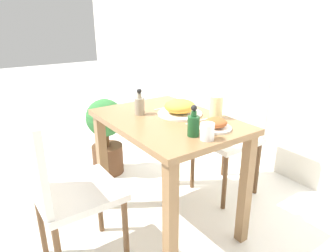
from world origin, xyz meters
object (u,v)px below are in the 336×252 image
Objects in this scene: chair_near at (62,186)px; food_plate at (180,108)px; drink_cup at (207,132)px; condiment_bottle at (140,105)px; sauce_bottle at (194,124)px; chair_far at (234,129)px; potted_plant_left at (106,133)px; side_plate at (216,124)px; juice_glass at (216,107)px.

food_plate is (-0.02, 0.78, 0.28)m from chair_near.
condiment_bottle is at bearing -173.51° from drink_cup.
food_plate is 1.68× the size of sauce_bottle.
chair_far is 1.10m from potted_plant_left.
chair_near is 1.12m from potted_plant_left.
potted_plant_left is at bearing -173.64° from side_plate.
food_plate is 2.01× the size of juice_glass.
condiment_bottle reaches higher than side_plate.
condiment_bottle is (-0.10, -0.78, 0.30)m from chair_far.
juice_glass is (-0.14, 0.13, 0.04)m from side_plate.
chair_far is 5.47× the size of condiment_bottle.
sauce_bottle reaches higher than potted_plant_left.
condiment_bottle is (-0.34, -0.34, -0.01)m from juice_glass.
juice_glass is 0.33m from sauce_bottle.
sauce_bottle is (0.31, 0.62, 0.30)m from chair_near.
drink_cup reaches higher than potted_plant_left.
chair_near is at bearing -73.54° from condiment_bottle.
sauce_bottle is (0.14, -0.30, -0.01)m from juice_glass.
sauce_bottle reaches higher than chair_near.
sauce_bottle is at bearing -164.93° from drink_cup.
drink_cup is 0.09m from sauce_bottle.
chair_near is at bearing -88.47° from food_plate.
chair_far is 0.74m from side_plate.
drink_cup reaches higher than side_plate.
food_plate is (0.05, -0.58, 0.28)m from chair_far.
potted_plant_left is at bearing 174.53° from condiment_bottle.
condiment_bottle is 0.86m from potted_plant_left.
drink_cup is 0.53× the size of sauce_bottle.
chair_far is at bearing 40.44° from potted_plant_left.
sauce_bottle is at bearing -63.00° from chair_far.
side_plate is 0.26× the size of potted_plant_left.
chair_near is 1.33× the size of potted_plant_left.
sauce_bottle is 0.24× the size of potted_plant_left.
chair_near reaches higher than side_plate.
juice_glass is at bearing -100.36° from chair_near.
side_plate is 2.01× the size of drink_cup.
food_plate is at bearing -144.79° from juice_glass.
condiment_bottle is at bearing -125.98° from food_plate.
chair_far reaches higher than potted_plant_left.
condiment_bottle reaches higher than juice_glass.
food_plate is 0.41× the size of potted_plant_left.
condiment_bottle is at bearing -5.47° from potted_plant_left.
condiment_bottle reaches higher than food_plate.
food_plate is 3.19× the size of drink_cup.
juice_glass reaches higher than drink_cup.
side_plate is (0.33, -0.00, -0.02)m from food_plate.
food_plate is at bearing -85.23° from chair_far.
chair_near is 0.80m from drink_cup.
potted_plant_left is at bearing 178.65° from sauce_bottle.
drink_cup is at bearing -58.77° from side_plate.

